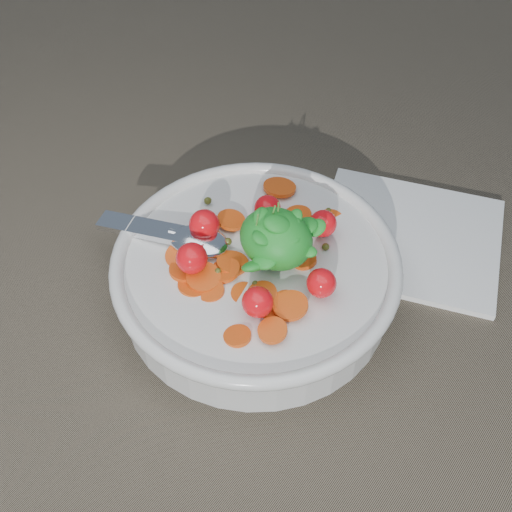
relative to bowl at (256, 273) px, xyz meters
The scene contains 3 objects.
ground 0.03m from the bowl, 59.66° to the right, with size 6.00×6.00×0.00m, color #706450.
bowl is the anchor object (origin of this frame).
napkin 0.15m from the bowl, 61.68° to the left, with size 0.16×0.14×0.01m, color white.
Camera 1 is at (0.19, -0.25, 0.43)m, focal length 45.00 mm.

